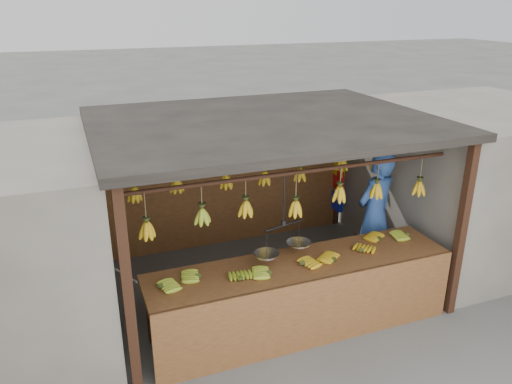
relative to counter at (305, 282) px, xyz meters
name	(u,v)px	position (x,y,z in m)	size (l,w,h in m)	color
ground	(263,284)	(-0.03, 1.23, -0.72)	(80.00, 80.00, 0.00)	#5B5B57
stall	(255,145)	(-0.03, 1.56, 1.26)	(4.30, 3.30, 2.40)	black
neighbor_right	(473,178)	(3.57, 1.23, 0.43)	(3.00, 3.00, 2.30)	slate
counter	(305,282)	(0.00, 0.00, 0.00)	(3.70, 0.84, 0.96)	brown
hanging_bananas	(264,177)	(-0.03, 1.23, 0.91)	(3.63, 2.23, 0.38)	gold
balance_scale	(283,245)	(-0.19, 0.23, 0.41)	(0.75, 0.41, 0.94)	black
vendor	(375,215)	(1.57, 0.97, 0.22)	(0.68, 0.45, 1.87)	#3359A5
bag_bundles	(339,173)	(1.91, 2.58, 0.29)	(0.08, 0.26, 1.35)	#199926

